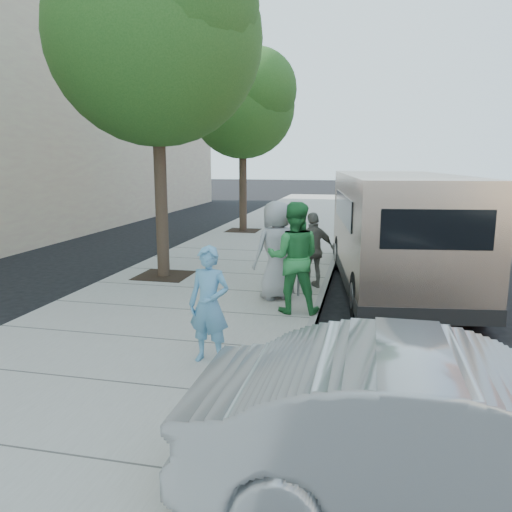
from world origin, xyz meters
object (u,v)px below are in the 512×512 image
object	(u,v)px
van	(396,229)
person_green_shirt	(294,258)
tree_near	(157,28)
person_striped_polo	(313,250)
tree_far	(244,101)
person_officer	(209,305)
parking_meter	(299,250)
sedan	(458,440)
person_gray_shirt	(276,250)

from	to	relation	value
van	person_green_shirt	xyz separation A→B (m)	(-1.85, -2.66, -0.20)
tree_near	person_striped_polo	size ratio (longest dim) A/B	4.72
tree_near	tree_far	distance (m)	7.63
person_green_shirt	van	bearing A→B (deg)	-130.27
van	tree_far	bearing A→B (deg)	118.60
tree_near	van	xyz separation A→B (m)	(5.15, 0.56, -4.22)
person_green_shirt	person_striped_polo	bearing A→B (deg)	-100.33
tree_far	person_officer	bearing A→B (deg)	-78.19
person_green_shirt	person_striped_polo	size ratio (longest dim) A/B	1.23
parking_meter	person_green_shirt	size ratio (longest dim) A/B	0.65
sedan	person_gray_shirt	xyz separation A→B (m)	(-2.42, 5.54, 0.39)
tree_far	person_officer	size ratio (longest dim) A/B	4.14
sedan	person_gray_shirt	bearing A→B (deg)	23.60
tree_near	person_striped_polo	bearing A→B (deg)	-5.27
person_officer	person_striped_polo	bearing A→B (deg)	85.48
tree_far	van	xyz separation A→B (m)	(5.15, -7.04, -3.56)
parking_meter	tree_near	bearing A→B (deg)	156.82
sedan	person_officer	size ratio (longest dim) A/B	2.73
tree_near	parking_meter	world-z (taller)	tree_near
tree_far	sedan	world-z (taller)	tree_far
parking_meter	van	bearing A→B (deg)	34.67
person_green_shirt	parking_meter	bearing A→B (deg)	-92.48
parking_meter	person_gray_shirt	bearing A→B (deg)	-152.33
tree_far	person_officer	distance (m)	13.02
tree_far	person_green_shirt	bearing A→B (deg)	-71.20
parking_meter	person_gray_shirt	xyz separation A→B (m)	(-0.40, -0.26, 0.02)
parking_meter	person_green_shirt	world-z (taller)	person_green_shirt
tree_near	person_green_shirt	world-z (taller)	tree_near
tree_near	person_striped_polo	distance (m)	5.76
van	person_striped_polo	distance (m)	1.95
tree_near	person_gray_shirt	xyz separation A→B (m)	(2.85, -1.30, -4.45)
tree_near	person_green_shirt	distance (m)	5.90
parking_meter	person_striped_polo	size ratio (longest dim) A/B	0.80
van	sedan	xyz separation A→B (m)	(0.12, -7.40, -0.62)
person_green_shirt	person_gray_shirt	size ratio (longest dim) A/B	1.03
sedan	tree_near	bearing A→B (deg)	37.59
van	sedan	size ratio (longest dim) A/B	1.63
van	person_gray_shirt	size ratio (longest dim) A/B	3.66
tree_near	person_gray_shirt	size ratio (longest dim) A/B	3.96
van	sedan	world-z (taller)	van
tree_near	person_striped_polo	xyz separation A→B (m)	(3.45, -0.32, -4.60)
tree_far	sedan	size ratio (longest dim) A/B	1.52
parking_meter	person_green_shirt	xyz separation A→B (m)	(0.06, -1.06, 0.05)
sedan	person_striped_polo	xyz separation A→B (m)	(-1.82, 6.52, 0.24)
tree_near	tree_far	size ratio (longest dim) A/B	1.16
person_gray_shirt	person_striped_polo	xyz separation A→B (m)	(0.61, 0.98, -0.15)
tree_far	person_striped_polo	distance (m)	9.49
person_green_shirt	sedan	bearing A→B (deg)	107.10
sedan	person_gray_shirt	world-z (taller)	person_gray_shirt
person_striped_polo	tree_far	bearing A→B (deg)	-97.42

